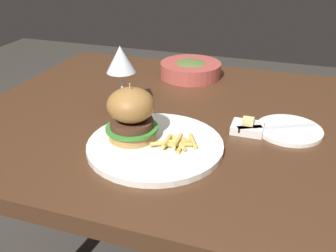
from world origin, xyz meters
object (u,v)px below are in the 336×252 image
Objects in this scene: main_plate at (155,145)px; wine_glass at (121,61)px; soup_bowl at (191,69)px; butter_dish at (247,127)px; burger_sandwich at (131,114)px; bread_plate at (289,130)px; table_knife at (270,128)px.

main_plate is 0.27m from wine_glass.
soup_bowl is at bearing 96.09° from main_plate.
soup_bowl is (-0.05, 0.48, 0.02)m from main_plate.
butter_dish is 0.37× the size of soup_bowl.
main_plate is 2.32× the size of burger_sandwich.
wine_glass is 0.46m from bread_plate.
burger_sandwich reaches higher than butter_dish.
bread_plate is at bearing 31.95° from main_plate.
wine_glass is 0.93× the size of table_knife.
bread_plate is at bearing 26.61° from burger_sandwich.
table_knife is 0.05m from butter_dish.
burger_sandwich reaches higher than soup_bowl.
burger_sandwich reaches higher than main_plate.
soup_bowl is at bearing 137.39° from bread_plate.
burger_sandwich is at bearing -153.39° from bread_plate.
wine_glass is at bearing 176.63° from table_knife.
table_knife reaches higher than main_plate.
main_plate is 1.76× the size of wine_glass.
burger_sandwich is 0.29m from butter_dish.
butter_dish is (-0.05, -0.01, -0.00)m from table_knife.
bread_plate is at bearing -0.21° from wine_glass.
main_plate is 4.04× the size of butter_dish.
table_knife is at bearing 10.65° from butter_dish.
table_knife is 0.44m from soup_bowl.
wine_glass is (-0.16, 0.18, 0.13)m from main_plate.
bread_plate is 0.10m from butter_dish.
burger_sandwich is 0.48m from soup_bowl.
burger_sandwich is at bearing -90.75° from soup_bowl.
bread_plate is (0.28, 0.18, -0.00)m from main_plate.
main_plate is at bearing -146.99° from table_knife.
table_knife is (0.40, -0.02, -0.12)m from wine_glass.
butter_dish is at bearing 29.71° from burger_sandwich.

